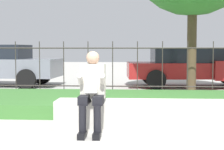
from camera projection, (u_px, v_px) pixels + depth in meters
name	position (u px, v px, depth m)	size (l,w,h in m)	color
ground_plane	(138.00, 130.00, 6.10)	(60.00, 60.00, 0.00)	#B2AFA8
stone_bench	(142.00, 117.00, 6.08)	(2.80, 0.52, 0.48)	beige
person_seated_reader	(92.00, 88.00, 5.81)	(0.42, 0.73, 1.28)	black
grass_berm	(137.00, 103.00, 8.21)	(10.67, 2.85, 0.27)	#3D7533
iron_fence	(137.00, 68.00, 10.04)	(8.67, 0.03, 1.51)	#332D28
car_parked_center	(193.00, 66.00, 12.87)	(4.72, 2.14, 1.33)	maroon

